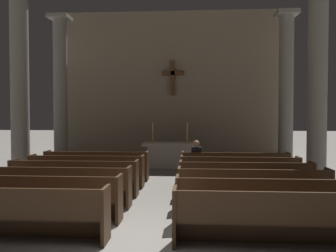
% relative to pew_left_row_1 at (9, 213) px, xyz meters
% --- Properties ---
extents(ground_plane, '(80.00, 80.00, 0.00)m').
position_rel_pew_left_row_1_xyz_m(ground_plane, '(2.25, 0.04, -0.48)').
color(ground_plane, gray).
extents(pew_left_row_1, '(3.40, 0.50, 0.95)m').
position_rel_pew_left_row_1_xyz_m(pew_left_row_1, '(0.00, 0.00, 0.00)').
color(pew_left_row_1, '#422B19').
rests_on(pew_left_row_1, ground).
extents(pew_left_row_2, '(3.40, 0.50, 0.95)m').
position_rel_pew_left_row_1_xyz_m(pew_left_row_2, '(0.00, 1.12, 0.00)').
color(pew_left_row_2, '#422B19').
rests_on(pew_left_row_2, ground).
extents(pew_left_row_3, '(3.40, 0.50, 0.95)m').
position_rel_pew_left_row_1_xyz_m(pew_left_row_3, '(0.00, 2.23, 0.00)').
color(pew_left_row_3, '#422B19').
rests_on(pew_left_row_3, ground).
extents(pew_left_row_4, '(3.40, 0.50, 0.95)m').
position_rel_pew_left_row_1_xyz_m(pew_left_row_4, '(0.00, 3.35, 0.00)').
color(pew_left_row_4, '#422B19').
rests_on(pew_left_row_4, ground).
extents(pew_left_row_5, '(3.40, 0.50, 0.95)m').
position_rel_pew_left_row_1_xyz_m(pew_left_row_5, '(0.00, 4.46, 0.00)').
color(pew_left_row_5, '#422B19').
rests_on(pew_left_row_5, ground).
extents(pew_left_row_6, '(3.40, 0.50, 0.95)m').
position_rel_pew_left_row_1_xyz_m(pew_left_row_6, '(0.00, 5.58, 0.00)').
color(pew_left_row_6, '#422B19').
rests_on(pew_left_row_6, ground).
extents(pew_right_row_1, '(3.40, 0.50, 0.95)m').
position_rel_pew_left_row_1_xyz_m(pew_right_row_1, '(4.49, 0.00, 0.00)').
color(pew_right_row_1, '#422B19').
rests_on(pew_right_row_1, ground).
extents(pew_right_row_2, '(3.40, 0.50, 0.95)m').
position_rel_pew_left_row_1_xyz_m(pew_right_row_2, '(4.49, 1.12, 0.00)').
color(pew_right_row_2, '#422B19').
rests_on(pew_right_row_2, ground).
extents(pew_right_row_3, '(3.40, 0.50, 0.95)m').
position_rel_pew_left_row_1_xyz_m(pew_right_row_3, '(4.49, 2.23, 0.00)').
color(pew_right_row_3, '#422B19').
rests_on(pew_right_row_3, ground).
extents(pew_right_row_4, '(3.40, 0.50, 0.95)m').
position_rel_pew_left_row_1_xyz_m(pew_right_row_4, '(4.49, 3.35, 0.00)').
color(pew_right_row_4, '#422B19').
rests_on(pew_right_row_4, ground).
extents(pew_right_row_5, '(3.40, 0.50, 0.95)m').
position_rel_pew_left_row_1_xyz_m(pew_right_row_5, '(4.49, 4.46, 0.00)').
color(pew_right_row_5, '#422B19').
rests_on(pew_right_row_5, ground).
extents(pew_right_row_6, '(3.40, 0.50, 0.95)m').
position_rel_pew_left_row_1_xyz_m(pew_right_row_6, '(4.49, 5.58, 0.00)').
color(pew_right_row_6, '#422B19').
rests_on(pew_right_row_6, ground).
extents(column_left_second, '(0.87, 0.87, 6.35)m').
position_rel_pew_left_row_1_xyz_m(column_left_second, '(-2.49, 5.43, 2.61)').
color(column_left_second, gray).
rests_on(column_left_second, ground).
extents(column_right_second, '(0.87, 0.87, 6.35)m').
position_rel_pew_left_row_1_xyz_m(column_right_second, '(6.98, 5.43, 2.61)').
color(column_right_second, gray).
rests_on(column_right_second, ground).
extents(column_left_third, '(0.87, 0.87, 6.35)m').
position_rel_pew_left_row_1_xyz_m(column_left_third, '(-2.49, 9.03, 2.61)').
color(column_left_third, gray).
rests_on(column_left_third, ground).
extents(column_right_third, '(0.87, 0.87, 6.35)m').
position_rel_pew_left_row_1_xyz_m(column_right_third, '(6.98, 9.03, 2.61)').
color(column_right_third, gray).
rests_on(column_right_third, ground).
extents(altar, '(2.20, 0.90, 1.01)m').
position_rel_pew_left_row_1_xyz_m(altar, '(2.25, 8.44, 0.06)').
color(altar, '#BCB7AD').
rests_on(altar, ground).
extents(candlestick_left, '(0.16, 0.16, 0.79)m').
position_rel_pew_left_row_1_xyz_m(candlestick_left, '(1.55, 8.44, 0.79)').
color(candlestick_left, '#B79338').
rests_on(candlestick_left, altar).
extents(candlestick_right, '(0.16, 0.16, 0.79)m').
position_rel_pew_left_row_1_xyz_m(candlestick_right, '(2.95, 8.44, 0.79)').
color(candlestick_right, '#B79338').
rests_on(candlestick_right, altar).
extents(apse_with_cross, '(10.40, 0.44, 6.94)m').
position_rel_pew_left_row_1_xyz_m(apse_with_cross, '(2.25, 10.82, 3.00)').
color(apse_with_cross, gray).
rests_on(apse_with_cross, ground).
extents(lone_worshipper, '(0.32, 0.43, 1.32)m').
position_rel_pew_left_row_1_xyz_m(lone_worshipper, '(3.26, 5.62, 0.22)').
color(lone_worshipper, '#26262B').
rests_on(lone_worshipper, ground).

